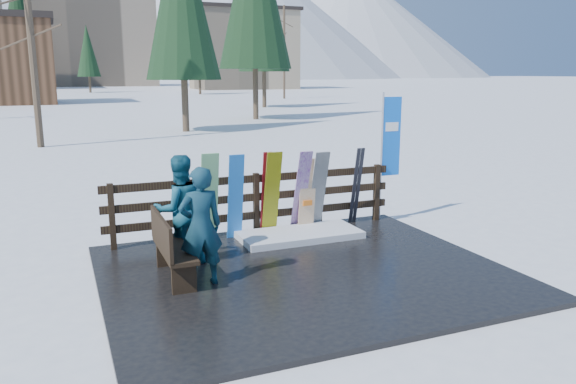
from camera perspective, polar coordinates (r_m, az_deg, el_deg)
name	(u,v)px	position (r m, az deg, el deg)	size (l,w,h in m)	color
ground	(304,275)	(8.75, 1.64, -8.42)	(700.00, 700.00, 0.00)	white
deck	(304,272)	(8.73, 1.64, -8.17)	(6.00, 5.00, 0.08)	black
fence	(256,199)	(10.50, -3.24, -0.72)	(5.60, 0.10, 1.15)	black
snow_patch	(300,235)	(10.33, 1.20, -4.35)	(2.22, 1.00, 0.12)	white
bench	(169,246)	(8.36, -11.96, -5.35)	(0.40, 1.50, 0.97)	black
snowboard_0	(236,197)	(10.12, -5.35, -0.50)	(0.28, 0.03, 1.59)	blue
snowboard_1	(209,198)	(9.99, -8.00, -0.58)	(0.31, 0.03, 1.65)	white
snowboard_2	(272,193)	(10.34, -1.66, -0.14)	(0.29, 0.03, 1.62)	#FFF707
snowboard_3	(301,191)	(10.56, 1.34, 0.09)	(0.25, 0.03, 1.64)	silver
snowboard_4	(318,191)	(10.71, 3.08, 0.14)	(0.30, 0.03, 1.58)	black
snowboard_5	(307,195)	(10.63, 1.99, -0.29)	(0.32, 0.03, 1.42)	white
ski_pair_a	(266,193)	(10.38, -2.27, -0.14)	(0.16, 0.26, 1.58)	maroon
ski_pair_b	(356,186)	(11.17, 6.96, 0.60)	(0.17, 0.32, 1.55)	black
rental_flag	(389,141)	(11.64, 10.22, 5.09)	(0.45, 0.04, 2.60)	silver
person_front	(201,226)	(8.00, -8.86, -3.47)	(0.62, 0.41, 1.71)	#154C52
person_back	(180,210)	(8.94, -10.95, -1.80)	(0.85, 0.66, 1.74)	#17556C
resort_buildings	(72,38)	(123.14, -21.09, 14.43)	(73.00, 87.60, 22.60)	tan
trees	(127,40)	(55.89, -16.07, 14.62)	(42.09, 68.87, 13.22)	#382B1E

